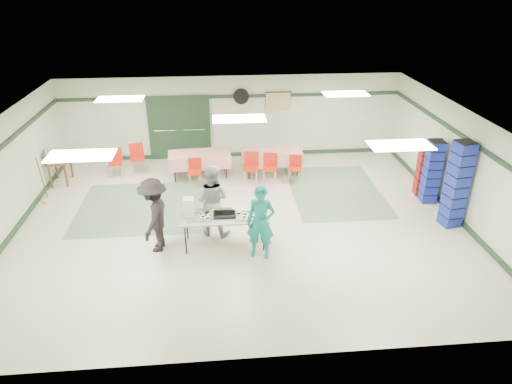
{
  "coord_description": "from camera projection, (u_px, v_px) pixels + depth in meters",
  "views": [
    {
      "loc": [
        -0.51,
        -9.99,
        5.75
      ],
      "look_at": [
        0.36,
        -0.3,
        0.96
      ],
      "focal_mm": 32.0,
      "sensor_mm": 36.0,
      "label": 1
    }
  ],
  "objects": [
    {
      "name": "floor",
      "position": [
        241.0,
        221.0,
        11.5
      ],
      "size": [
        11.0,
        11.0,
        0.0
      ],
      "primitive_type": "plane",
      "color": "beige",
      "rests_on": "ground"
    },
    {
      "name": "ceiling",
      "position": [
        239.0,
        118.0,
        10.31
      ],
      "size": [
        11.0,
        11.0,
        0.0
      ],
      "primitive_type": "plane",
      "rotation": [
        3.14,
        0.0,
        0.0
      ],
      "color": "silver",
      "rests_on": "wall_back"
    },
    {
      "name": "wall_back",
      "position": [
        232.0,
        117.0,
        14.93
      ],
      "size": [
        11.0,
        0.0,
        11.0
      ],
      "primitive_type": "plane",
      "rotation": [
        1.57,
        0.0,
        0.0
      ],
      "color": "beige",
      "rests_on": "floor"
    },
    {
      "name": "wall_front",
      "position": [
        257.0,
        292.0,
        6.89
      ],
      "size": [
        11.0,
        0.0,
        11.0
      ],
      "primitive_type": "plane",
      "rotation": [
        -1.57,
        0.0,
        0.0
      ],
      "color": "beige",
      "rests_on": "floor"
    },
    {
      "name": "wall_left",
      "position": [
        1.0,
        181.0,
        10.47
      ],
      "size": [
        0.0,
        9.0,
        9.0
      ],
      "primitive_type": "plane",
      "rotation": [
        1.57,
        0.0,
        1.57
      ],
      "color": "beige",
      "rests_on": "floor"
    },
    {
      "name": "wall_right",
      "position": [
        460.0,
        164.0,
        11.34
      ],
      "size": [
        0.0,
        9.0,
        9.0
      ],
      "primitive_type": "plane",
      "rotation": [
        1.57,
        0.0,
        -1.57
      ],
      "color": "beige",
      "rests_on": "floor"
    },
    {
      "name": "trim_back",
      "position": [
        232.0,
        96.0,
        14.59
      ],
      "size": [
        11.0,
        0.06,
        0.1
      ],
      "primitive_type": "cube",
      "color": "#1C3420",
      "rests_on": "wall_back"
    },
    {
      "name": "baseboard_back",
      "position": [
        233.0,
        154.0,
        15.47
      ],
      "size": [
        11.0,
        0.06,
        0.12
      ],
      "primitive_type": "cube",
      "color": "#1C3420",
      "rests_on": "floor"
    },
    {
      "name": "baseboard_left",
      "position": [
        16.0,
        229.0,
        11.04
      ],
      "size": [
        0.06,
        9.0,
        0.12
      ],
      "primitive_type": "cube",
      "rotation": [
        0.0,
        0.0,
        1.57
      ],
      "color": "#1C3420",
      "rests_on": "floor"
    },
    {
      "name": "trim_right",
      "position": [
        465.0,
        138.0,
        11.03
      ],
      "size": [
        0.06,
        9.0,
        0.1
      ],
      "primitive_type": "cube",
      "rotation": [
        0.0,
        0.0,
        1.57
      ],
      "color": "#1C3420",
      "rests_on": "wall_back"
    },
    {
      "name": "baseboard_right",
      "position": [
        450.0,
        210.0,
        11.91
      ],
      "size": [
        0.06,
        9.0,
        0.12
      ],
      "primitive_type": "cube",
      "rotation": [
        0.0,
        0.0,
        1.57
      ],
      "color": "#1C3420",
      "rests_on": "floor"
    },
    {
      "name": "green_patch_a",
      "position": [
        146.0,
        207.0,
        12.2
      ],
      "size": [
        3.5,
        3.0,
        0.01
      ],
      "primitive_type": "cube",
      "color": "gray",
      "rests_on": "floor"
    },
    {
      "name": "green_patch_b",
      "position": [
        335.0,
        191.0,
        13.07
      ],
      "size": [
        2.5,
        3.5,
        0.01
      ],
      "primitive_type": "cube",
      "color": "gray",
      "rests_on": "floor"
    },
    {
      "name": "double_door_left",
      "position": [
        165.0,
        128.0,
        14.83
      ],
      "size": [
        0.9,
        0.06,
        2.1
      ],
      "primitive_type": "cube",
      "color": "gray",
      "rests_on": "floor"
    },
    {
      "name": "double_door_right",
      "position": [
        194.0,
        128.0,
        14.91
      ],
      "size": [
        0.9,
        0.06,
        2.1
      ],
      "primitive_type": "cube",
      "color": "gray",
      "rests_on": "floor"
    },
    {
      "name": "door_frame",
      "position": [
        179.0,
        128.0,
        14.85
      ],
      "size": [
        2.0,
        0.03,
        2.15
      ],
      "primitive_type": "cube",
      "color": "#1C3420",
      "rests_on": "floor"
    },
    {
      "name": "wall_fan",
      "position": [
        241.0,
        96.0,
        14.59
      ],
      "size": [
        0.5,
        0.1,
        0.5
      ],
      "primitive_type": "cylinder",
      "rotation": [
        1.57,
        0.0,
        0.0
      ],
      "color": "black",
      "rests_on": "wall_back"
    },
    {
      "name": "scroll_banner",
      "position": [
        278.0,
        102.0,
        14.77
      ],
      "size": [
        0.8,
        0.02,
        0.6
      ],
      "primitive_type": "cube",
      "color": "tan",
      "rests_on": "wall_back"
    },
    {
      "name": "serving_table",
      "position": [
        224.0,
        217.0,
        10.24
      ],
      "size": [
        2.01,
        0.82,
        0.76
      ],
      "rotation": [
        0.0,
        0.0,
        -0.01
      ],
      "color": "#A6A6A1",
      "rests_on": "floor"
    },
    {
      "name": "sheet_tray_right",
      "position": [
        247.0,
        216.0,
        10.16
      ],
      "size": [
        0.53,
        0.4,
        0.02
      ],
      "primitive_type": "cube",
      "rotation": [
        0.0,
        0.0,
        -0.01
      ],
      "color": "silver",
      "rests_on": "serving_table"
    },
    {
      "name": "sheet_tray_mid",
      "position": [
        219.0,
        214.0,
        10.27
      ],
      "size": [
        0.6,
        0.46,
        0.02
      ],
      "primitive_type": "cube",
      "rotation": [
        0.0,
        0.0,
        -0.01
      ],
      "color": "silver",
      "rests_on": "serving_table"
    },
    {
      "name": "sheet_tray_left",
      "position": [
        199.0,
        217.0,
        10.11
      ],
      "size": [
        0.54,
        0.41,
        0.02
      ],
      "primitive_type": "cube",
      "rotation": [
        0.0,
        0.0,
        -0.01
      ],
      "color": "silver",
      "rests_on": "serving_table"
    },
    {
      "name": "baking_pan",
      "position": [
        225.0,
        214.0,
        10.18
      ],
      "size": [
        0.5,
        0.31,
        0.08
      ],
      "primitive_type": "cube",
      "rotation": [
        0.0,
        0.0,
        -0.01
      ],
      "color": "black",
      "rests_on": "serving_table"
    },
    {
      "name": "foam_box_stack",
      "position": [
        189.0,
        207.0,
        10.12
      ],
      "size": [
        0.24,
        0.22,
        0.43
      ],
      "primitive_type": "cube",
      "rotation": [
        0.0,
        0.0,
        -0.01
      ],
      "color": "white",
      "rests_on": "serving_table"
    },
    {
      "name": "volunteer_teal",
      "position": [
        261.0,
        222.0,
        9.77
      ],
      "size": [
        0.7,
        0.55,
        1.69
      ],
      "primitive_type": "imported",
      "rotation": [
        0.0,
        0.0,
        -0.26
      ],
      "color": "#138578",
      "rests_on": "floor"
    },
    {
      "name": "volunteer_grey",
      "position": [
        212.0,
        200.0,
        10.63
      ],
      "size": [
        1.03,
        0.91,
        1.76
      ],
      "primitive_type": "imported",
      "rotation": [
        0.0,
        0.0,
        2.8
      ],
      "color": "gray",
      "rests_on": "floor"
    },
    {
      "name": "volunteer_dark",
      "position": [
        154.0,
        215.0,
        10.01
      ],
      "size": [
        0.81,
        1.21,
        1.73
      ],
      "primitive_type": "imported",
      "rotation": [
        0.0,
        0.0,
        -1.73
      ],
      "color": "black",
      "rests_on": "floor"
    },
    {
      "name": "dining_table_a",
      "position": [
        272.0,
        156.0,
        13.93
      ],
      "size": [
        1.82,
        0.88,
        0.77
      ],
      "rotation": [
        0.0,
        0.0,
        0.05
      ],
      "color": "red",
      "rests_on": "floor"
    },
    {
      "name": "dining_table_b",
      "position": [
        200.0,
        159.0,
        13.75
      ],
      "size": [
        1.89,
        0.95,
        0.77
      ],
      "rotation": [
        0.0,
        0.0,
        0.07
      ],
      "color": "red",
      "rests_on": "floor"
    },
    {
      "name": "chair_a",
      "position": [
        270.0,
        165.0,
        13.43
      ],
      "size": [
        0.49,
        0.49,
        0.88
      ],
      "rotation": [
        0.0,
        0.0,
        -0.23
      ],
      "color": "red",
      "rests_on": "floor"
    },
    {
      "name": "chair_b",
      "position": [
        251.0,
        164.0,
        13.38
      ],
      "size": [
        0.48,
        0.48,
        0.92
      ],
      "rotation": [
        0.0,
        0.0,
        -0.12
      ],
      "color": "red",
      "rests_on": "floor"
    },
    {
      "name": "chair_c",
      "position": [
        295.0,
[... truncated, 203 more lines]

